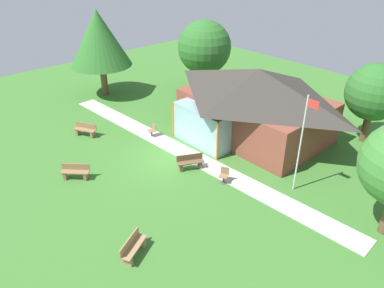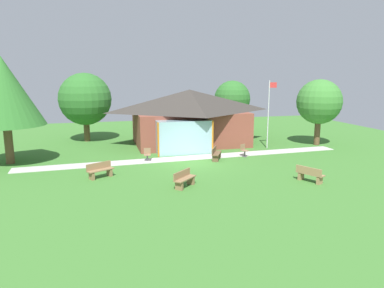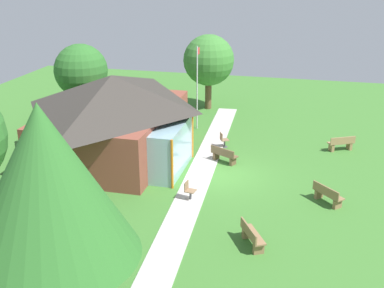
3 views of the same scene
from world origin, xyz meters
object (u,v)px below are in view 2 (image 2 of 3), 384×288
Objects in this scene: pavilion at (189,116)px; tree_west_hedge at (4,91)px; bench_front_right at (310,175)px; tree_behind_pavilion_left at (85,99)px; bench_front_center at (184,179)px; tree_behind_pavilion_right at (232,99)px; patio_chair_west at (147,155)px; bench_mid_left at (100,171)px; patio_chair_lawn_spare at (244,151)px; tree_east_hedge at (319,102)px; bench_rear_near_path at (216,154)px; flagpole at (269,111)px.

pavilion is 13.40m from tree_west_hedge.
tree_behind_pavilion_left reaches higher than bench_front_right.
bench_front_center is 17.91m from tree_behind_pavilion_right.
patio_chair_west is 0.17× the size of tree_behind_pavilion_right.
patio_chair_lawn_spare is at bearing 167.26° from bench_mid_left.
patio_chair_lawn_spare is at bearing -174.20° from patio_chair_west.
tree_behind_pavilion_left is (-11.78, 15.33, 3.17)m from bench_front_right.
tree_east_hedge is at bearing -58.86° from tree_behind_pavilion_right.
tree_west_hedge is at bearing -123.68° from tree_behind_pavilion_left.
tree_behind_pavilion_right is (5.02, 10.33, 2.89)m from bench_rear_near_path.
flagpole reaches higher than pavilion.
flagpole is at bearing 144.87° from bench_rear_near_path.
bench_front_center is at bearing -105.48° from pavilion.
flagpole is at bearing -160.26° from patio_chair_west.
pavilion is 6.24m from patio_chair_lawn_spare.
tree_west_hedge reaches higher than bench_front_center.
bench_rear_near_path is at bearing -163.30° from tree_east_hedge.
bench_mid_left is 0.23× the size of tree_west_hedge.
bench_front_right is 6.88m from bench_rear_near_path.
patio_chair_lawn_spare is (2.57, -5.37, -1.89)m from pavilion.
tree_behind_pavilion_left is at bearing -175.51° from tree_behind_pavilion_right.
tree_west_hedge is (-16.38, 8.43, 4.20)m from bench_front_right.
patio_chair_west is 0.16× the size of tree_east_hedge.
tree_east_hedge is at bearing 168.23° from bench_mid_left.
tree_east_hedge reaches higher than bench_rear_near_path.
patio_chair_west is at bearing -162.85° from bench_mid_left.
bench_mid_left is (-7.18, -8.19, -1.90)m from pavilion.
flagpole is 6.22m from bench_rear_near_path.
patio_chair_lawn_spare is (5.61, 5.62, 0.01)m from bench_front_center.
patio_chair_west is (-4.13, -5.04, -1.89)m from pavilion.
flagpole is at bearing -168.61° from patio_chair_lawn_spare.
bench_front_right is (3.63, -11.85, -1.90)m from pavilion.
tree_behind_pavilion_right is (5.40, 4.55, 0.98)m from pavilion.
tree_east_hedge is (9.91, -2.92, 1.16)m from pavilion.
bench_front_center is 13.01m from tree_west_hedge.
patio_chair_lawn_spare is at bearing -39.53° from tree_behind_pavilion_left.
pavilion is 12.54m from bench_front_right.
bench_rear_near_path is at bearing -167.79° from bench_front_center.
tree_behind_pavilion_left is (-4.02, 8.52, 3.15)m from patio_chair_west.
patio_chair_west is at bearing -71.98° from bench_rear_near_path.
bench_front_right is 0.23× the size of tree_west_hedge.
tree_west_hedge is at bearing -165.02° from pavilion.
tree_east_hedge reaches higher than flagpole.
flagpole is 18.28m from tree_west_hedge.
pavilion is 8.96m from tree_behind_pavilion_left.
flagpole is 10.07m from patio_chair_west.
bench_rear_near_path is at bearing -15.41° from patio_chair_lawn_spare.
tree_west_hedge is (-5.57, 4.78, 4.20)m from bench_mid_left.
flagpole reaches higher than bench_rear_near_path.
bench_front_right is at bearing -101.83° from flagpole.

